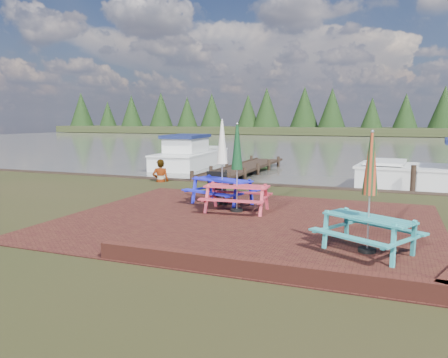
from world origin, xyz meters
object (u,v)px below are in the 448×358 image
picnic_table_blue (222,175)px  jetty (244,168)px  picnic_table_red (237,182)px  boat_jetty (191,156)px  chalkboard (217,183)px  person (160,160)px  picnic_table_teal (369,211)px

picnic_table_blue → jetty: bearing=122.8°
picnic_table_red → boat_jetty: picnic_table_red is taller
jetty → chalkboard: bearing=-78.1°
jetty → picnic_table_red: bearing=-72.6°
picnic_table_red → jetty: 9.79m
picnic_table_red → chalkboard: size_ratio=2.80×
boat_jetty → person: 7.43m
picnic_table_red → boat_jetty: (-6.81, 11.38, -0.43)m
picnic_table_red → person: (-4.74, 4.26, 0.06)m
picnic_table_blue → chalkboard: (-0.64, 1.19, -0.43)m
picnic_table_teal → picnic_table_red: size_ratio=0.96×
picnic_table_red → jetty: bearing=102.1°
chalkboard → jetty: chalkboard is taller
picnic_table_teal → jetty: 13.51m
picnic_table_blue → picnic_table_teal: bearing=-20.0°
jetty → boat_jetty: (-3.89, 2.07, 0.29)m
jetty → person: person is taller
boat_jetty → picnic_table_red: bearing=-64.2°
boat_jetty → picnic_table_teal: bearing=-58.6°
chalkboard → person: 4.07m
picnic_table_blue → chalkboard: 1.42m
picnic_table_blue → jetty: (-2.18, 8.50, -0.75)m
picnic_table_teal → picnic_table_red: bearing=173.3°
chalkboard → jetty: bearing=95.7°
chalkboard → jetty: (-1.54, 7.31, -0.32)m
picnic_table_red → jetty: size_ratio=0.26×
picnic_table_red → person: bearing=132.7°
picnic_table_teal → jetty: bearing=147.8°
picnic_table_blue → boat_jetty: 12.20m
jetty → picnic_table_teal: bearing=-61.6°
jetty → boat_jetty: size_ratio=1.28×
picnic_table_teal → chalkboard: bearing=166.4°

